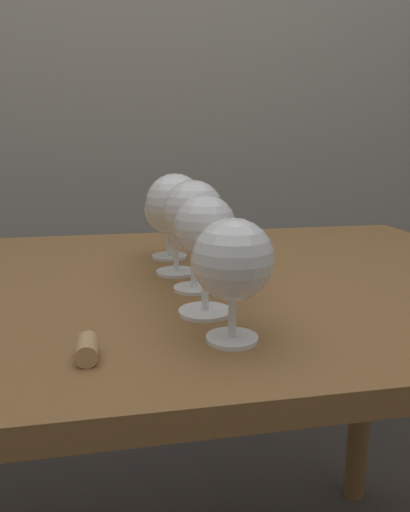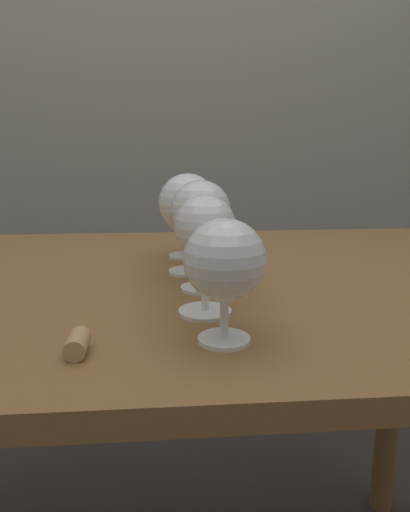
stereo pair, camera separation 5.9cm
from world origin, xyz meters
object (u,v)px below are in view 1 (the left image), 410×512
object	(u,v)px
wine_glass_merlot	(193,213)
wine_glass_port	(175,205)
wine_glass_empty	(205,231)
wine_glass_chardonnay	(233,260)
wine_glass_white	(169,211)
cork	(87,349)

from	to	relation	value
wine_glass_merlot	wine_glass_port	size ratio (longest dim) A/B	0.98
wine_glass_empty	wine_glass_merlot	bearing A→B (deg)	88.46
wine_glass_chardonnay	wine_glass_white	distance (m)	0.39
wine_glass_merlot	cork	xyz separation A→B (m)	(-0.14, -0.20, -0.10)
wine_glass_empty	wine_glass_chardonnay	bearing A→B (deg)	-81.69
wine_glass_port	cork	xyz separation A→B (m)	(-0.13, -0.30, -0.10)
wine_glass_chardonnay	wine_glass_white	bearing A→B (deg)	93.13
wine_glass_merlot	cork	distance (m)	0.27
wine_glass_white	cork	xyz separation A→B (m)	(-0.13, -0.41, -0.08)
wine_glass_empty	wine_glass_white	world-z (taller)	wine_glass_empty
wine_glass_chardonnay	wine_glass_port	world-z (taller)	wine_glass_port
wine_glass_port	wine_glass_white	bearing A→B (deg)	88.93
wine_glass_port	wine_glass_white	size ratio (longest dim) A/B	1.21
wine_glass_port	cork	world-z (taller)	wine_glass_port
cork	wine_glass_chardonnay	bearing A→B (deg)	6.82
cork	wine_glass_port	bearing A→B (deg)	66.82
wine_glass_chardonnay	wine_glass_port	xyz separation A→B (m)	(-0.02, 0.28, 0.02)
wine_glass_chardonnay	cork	bearing A→B (deg)	-173.18
wine_glass_empty	wine_glass_port	xyz separation A→B (m)	(-0.01, 0.19, 0.01)
wine_glass_chardonnay	wine_glass_merlot	world-z (taller)	wine_glass_merlot
wine_glass_white	wine_glass_empty	bearing A→B (deg)	-88.38
wine_glass_empty	wine_glass_white	distance (m)	0.30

